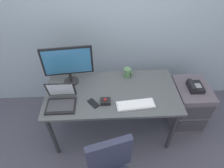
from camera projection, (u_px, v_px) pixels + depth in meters
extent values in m
plane|color=#4A4A57|center=(112.00, 128.00, 2.68)|extent=(8.00, 8.00, 0.00)
cube|color=#94A8B7|center=(109.00, 11.00, 2.26)|extent=(6.00, 0.10, 2.80)
cube|color=#4B4E50|center=(112.00, 92.00, 2.19)|extent=(1.53, 0.76, 0.03)
cylinder|color=#2D2D33|center=(53.00, 137.00, 2.18)|extent=(0.05, 0.05, 0.72)
cylinder|color=#2D2D33|center=(172.00, 131.00, 2.23)|extent=(0.05, 0.05, 0.72)
cylinder|color=#2D2D33|center=(61.00, 97.00, 2.65)|extent=(0.05, 0.05, 0.72)
cylinder|color=#2D2D33|center=(160.00, 93.00, 2.70)|extent=(0.05, 0.05, 0.72)
cube|color=#5C535D|center=(187.00, 105.00, 2.58)|extent=(0.42, 0.52, 0.65)
cube|color=#38383D|center=(198.00, 113.00, 2.29)|extent=(0.38, 0.01, 0.22)
cube|color=#38383D|center=(191.00, 126.00, 2.48)|extent=(0.38, 0.01, 0.22)
cube|color=black|center=(195.00, 87.00, 2.33)|extent=(0.17, 0.20, 0.06)
cube|color=black|center=(192.00, 84.00, 2.29)|extent=(0.05, 0.18, 0.04)
cube|color=gray|center=(198.00, 86.00, 2.30)|extent=(0.07, 0.08, 0.01)
cube|color=#2D3147|center=(109.00, 156.00, 1.63)|extent=(0.40, 0.16, 0.42)
cylinder|color=#262628|center=(71.00, 81.00, 2.30)|extent=(0.18, 0.18, 0.01)
cylinder|color=#262628|center=(71.00, 77.00, 2.25)|extent=(0.04, 0.04, 0.12)
cube|color=black|center=(68.00, 61.00, 2.09)|extent=(0.56, 0.08, 0.35)
cube|color=teal|center=(67.00, 62.00, 2.08)|extent=(0.52, 0.06, 0.31)
cube|color=silver|center=(136.00, 105.00, 2.01)|extent=(0.42, 0.17, 0.02)
cube|color=white|center=(136.00, 104.00, 2.00)|extent=(0.39, 0.15, 0.01)
cube|color=black|center=(61.00, 106.00, 2.00)|extent=(0.31, 0.22, 0.02)
cube|color=#38383D|center=(61.00, 105.00, 1.99)|extent=(0.27, 0.17, 0.00)
cube|color=black|center=(61.00, 89.00, 2.02)|extent=(0.31, 0.06, 0.22)
cube|color=silver|center=(61.00, 90.00, 2.02)|extent=(0.27, 0.05, 0.19)
cube|color=black|center=(105.00, 101.00, 2.04)|extent=(0.11, 0.09, 0.04)
sphere|color=maroon|center=(105.00, 100.00, 2.02)|extent=(0.04, 0.04, 0.04)
cylinder|color=#517E50|center=(127.00, 73.00, 2.34)|extent=(0.09, 0.09, 0.12)
torus|color=#4F7A47|center=(131.00, 72.00, 2.34)|extent=(0.01, 0.07, 0.07)
cube|color=black|center=(93.00, 103.00, 2.04)|extent=(0.14, 0.15, 0.01)
ellipsoid|color=yellow|center=(63.00, 91.00, 2.16)|extent=(0.19, 0.05, 0.04)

